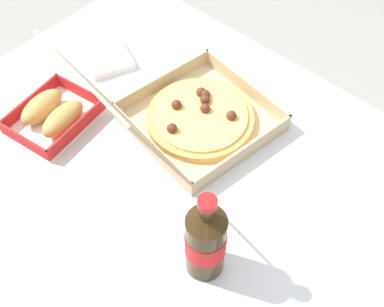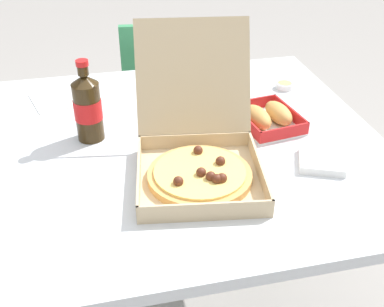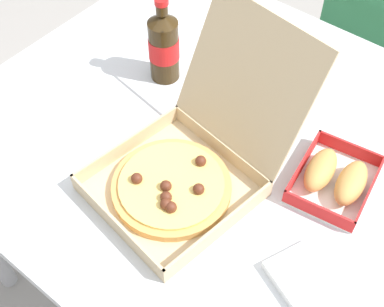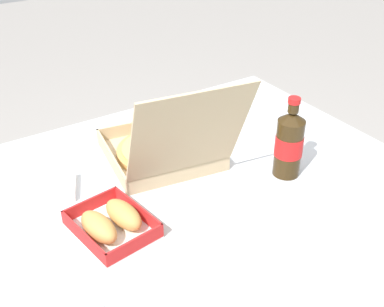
{
  "view_description": "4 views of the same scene",
  "coord_description": "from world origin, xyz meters",
  "px_view_note": "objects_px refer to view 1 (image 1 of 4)",
  "views": [
    {
      "loc": [
        -0.47,
        0.38,
        1.58
      ],
      "look_at": [
        -0.02,
        -0.11,
        0.72
      ],
      "focal_mm": 46.51,
      "sensor_mm": 36.0,
      "label": 1
    },
    {
      "loc": [
        -0.19,
        -1.1,
        1.39
      ],
      "look_at": [
        0.03,
        -0.09,
        0.73
      ],
      "focal_mm": 45.19,
      "sensor_mm": 36.0,
      "label": 2
    },
    {
      "loc": [
        0.45,
        -0.65,
        1.61
      ],
      "look_at": [
        0.03,
        -0.13,
        0.78
      ],
      "focal_mm": 48.84,
      "sensor_mm": 36.0,
      "label": 3
    },
    {
      "loc": [
        0.59,
        0.84,
        1.45
      ],
      "look_at": [
        -0.03,
        -0.13,
        0.74
      ],
      "focal_mm": 45.22,
      "sensor_mm": 36.0,
      "label": 4
    }
  ],
  "objects_px": {
    "pizza_box_open": "(187,117)",
    "cola_bottle": "(206,240)",
    "bread_side_box": "(53,114)",
    "napkin_pile": "(108,59)"
  },
  "relations": [
    {
      "from": "napkin_pile",
      "to": "bread_side_box",
      "type": "bearing_deg",
      "value": 105.33
    },
    {
      "from": "pizza_box_open",
      "to": "bread_side_box",
      "type": "xyz_separation_m",
      "value": [
        0.25,
        0.19,
        -0.02
      ]
    },
    {
      "from": "bread_side_box",
      "to": "napkin_pile",
      "type": "xyz_separation_m",
      "value": [
        0.06,
        -0.22,
        -0.02
      ]
    },
    {
      "from": "pizza_box_open",
      "to": "napkin_pile",
      "type": "xyz_separation_m",
      "value": [
        0.31,
        -0.03,
        -0.04
      ]
    },
    {
      "from": "pizza_box_open",
      "to": "cola_bottle",
      "type": "relative_size",
      "value": 2.02
    },
    {
      "from": "pizza_box_open",
      "to": "napkin_pile",
      "type": "distance_m",
      "value": 0.31
    },
    {
      "from": "pizza_box_open",
      "to": "bread_side_box",
      "type": "height_order",
      "value": "pizza_box_open"
    },
    {
      "from": "bread_side_box",
      "to": "cola_bottle",
      "type": "relative_size",
      "value": 0.94
    },
    {
      "from": "pizza_box_open",
      "to": "cola_bottle",
      "type": "height_order",
      "value": "pizza_box_open"
    },
    {
      "from": "bread_side_box",
      "to": "cola_bottle",
      "type": "height_order",
      "value": "cola_bottle"
    }
  ]
}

